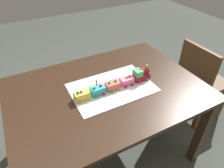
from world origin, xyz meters
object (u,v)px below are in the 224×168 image
dining_table (107,99)px  birthday_candle (96,82)px  cake_locomotive (141,74)px  cake_car_flatbed_turquoise (98,90)px  chair (200,80)px  cake_car_gondola_coral (113,85)px  cake_car_tanker_bubblegum (127,81)px  cake_car_hopper_lemon (82,95)px

dining_table → birthday_candle: bearing=17.8°
cake_locomotive → cake_car_flatbed_turquoise: (0.36, 0.00, -0.02)m
chair → cake_car_gondola_coral: size_ratio=8.60×
cake_car_gondola_coral → cake_car_flatbed_turquoise: 0.12m
cake_locomotive → birthday_candle: bearing=0.0°
cake_car_gondola_coral → chair: bearing=-179.4°
cake_car_tanker_bubblegum → cake_car_gondola_coral: 0.12m
cake_locomotive → cake_car_hopper_lemon: 0.48m
dining_table → cake_car_flatbed_turquoise: size_ratio=14.00×
chair → birthday_candle: bearing=90.4°
dining_table → cake_car_gondola_coral: 0.15m
birthday_candle → cake_locomotive: bearing=180.0°
chair → cake_car_tanker_bubblegum: 0.93m
cake_car_flatbed_turquoise → birthday_candle: bearing=-0.0°
cake_car_tanker_bubblegum → cake_car_gondola_coral: (0.12, 0.00, 0.00)m
chair → cake_car_hopper_lemon: 1.27m
chair → birthday_candle: (1.12, 0.01, 0.37)m
cake_locomotive → cake_car_flatbed_turquoise: size_ratio=1.40×
cake_locomotive → cake_car_gondola_coral: 0.25m
birthday_candle → cake_car_hopper_lemon: bearing=0.0°
chair → birthday_candle: 1.18m
cake_locomotive → cake_car_flatbed_turquoise: 0.37m
cake_car_gondola_coral → cake_car_flatbed_turquoise: same height
cake_car_gondola_coral → birthday_candle: birthday_candle is taller
birthday_candle → cake_car_flatbed_turquoise: bearing=180.0°
cake_car_tanker_bubblegum → birthday_candle: bearing=-0.0°
chair → cake_car_gondola_coral: (1.00, 0.01, 0.30)m
chair → cake_locomotive: (0.75, 0.01, 0.32)m
dining_table → cake_car_flatbed_turquoise: (0.08, 0.03, 0.14)m
cake_car_hopper_lemon → cake_car_gondola_coral: bearing=180.0°
cake_car_tanker_bubblegum → cake_car_gondola_coral: bearing=0.0°
cake_car_flatbed_turquoise → dining_table: bearing=-161.1°
cake_locomotive → cake_car_flatbed_turquoise: bearing=0.0°
cake_car_gondola_coral → birthday_candle: (0.12, -0.00, 0.07)m
cake_locomotive → cake_car_hopper_lemon: bearing=0.0°
chair → birthday_candle: birthday_candle is taller
cake_car_tanker_bubblegum → cake_car_hopper_lemon: bearing=0.0°
cake_car_hopper_lemon → birthday_candle: birthday_candle is taller
cake_car_tanker_bubblegum → birthday_candle: size_ratio=1.74×
dining_table → cake_car_hopper_lemon: 0.25m
chair → cake_locomotive: size_ratio=6.14×
cake_car_flatbed_turquoise → cake_car_hopper_lemon: 0.12m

